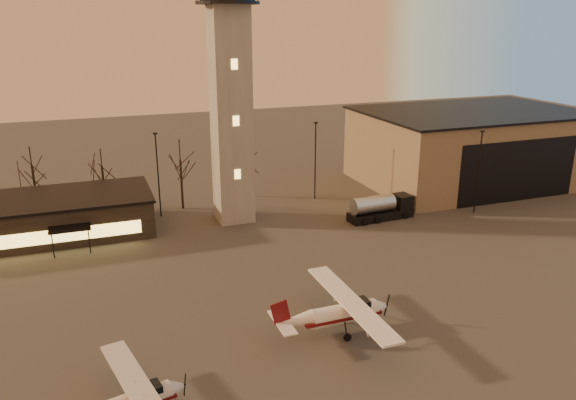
% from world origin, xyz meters
% --- Properties ---
extents(ground, '(220.00, 220.00, 0.00)m').
position_xyz_m(ground, '(0.00, 0.00, 0.00)').
color(ground, '#3E3B39').
rests_on(ground, ground).
extents(control_tower, '(6.80, 6.80, 32.60)m').
position_xyz_m(control_tower, '(0.00, 30.00, 16.33)').
color(control_tower, gray).
rests_on(control_tower, ground).
extents(hangar, '(30.60, 20.60, 10.30)m').
position_xyz_m(hangar, '(36.00, 33.98, 5.15)').
color(hangar, '#877158').
rests_on(hangar, ground).
extents(terminal, '(25.40, 12.20, 4.30)m').
position_xyz_m(terminal, '(-21.99, 31.98, 2.16)').
color(terminal, black).
rests_on(terminal, ground).
extents(light_poles, '(58.50, 12.25, 10.14)m').
position_xyz_m(light_poles, '(0.50, 31.00, 5.41)').
color(light_poles, black).
rests_on(light_poles, ground).
extents(tree_row, '(37.20, 9.20, 8.80)m').
position_xyz_m(tree_row, '(-13.70, 39.16, 5.94)').
color(tree_row, black).
rests_on(tree_row, ground).
extents(cessna_front, '(9.97, 12.61, 3.49)m').
position_xyz_m(cessna_front, '(1.37, 2.98, 1.19)').
color(cessna_front, white).
rests_on(cessna_front, ground).
extents(fuel_truck, '(8.08, 3.04, 2.95)m').
position_xyz_m(fuel_truck, '(16.15, 24.00, 1.17)').
color(fuel_truck, black).
rests_on(fuel_truck, ground).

